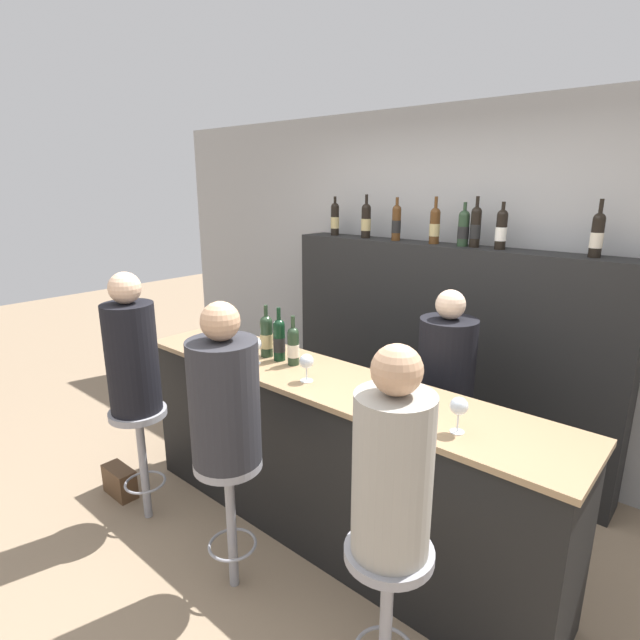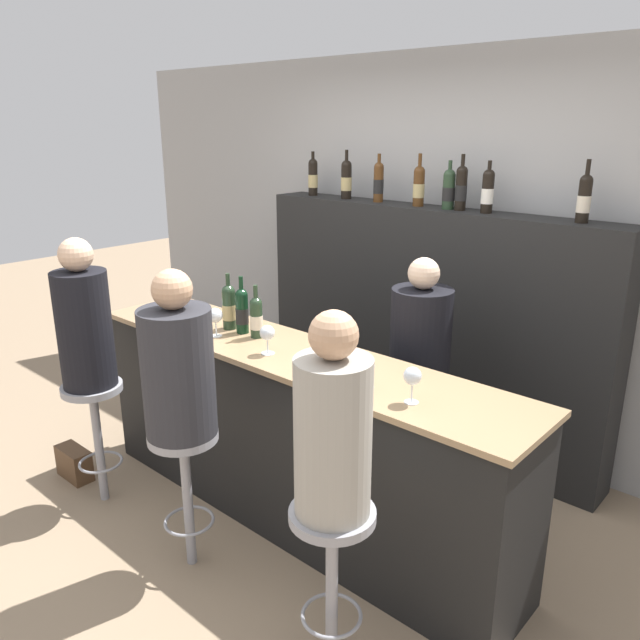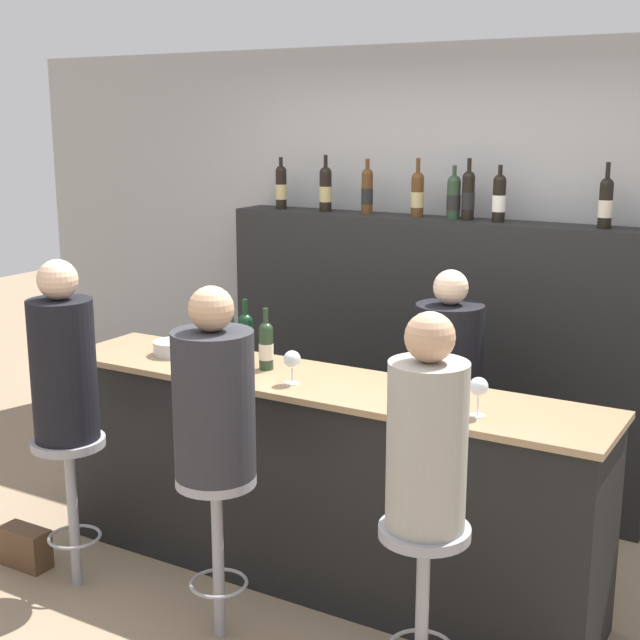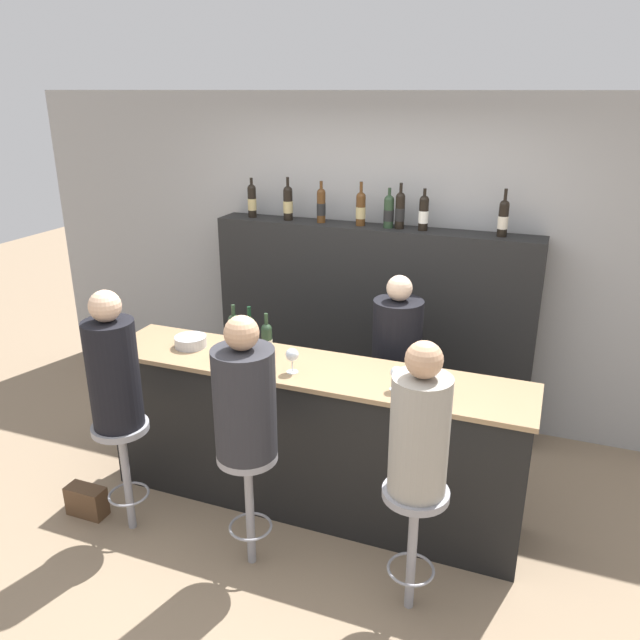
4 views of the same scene
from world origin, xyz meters
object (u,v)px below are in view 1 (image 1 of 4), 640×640
(wine_bottle_backbar_1, at_px, (366,220))
(bartender, at_px, (443,416))
(wine_bottle_backbar_7, at_px, (597,235))
(wine_bottle_backbar_5, at_px, (476,227))
(wine_bottle_counter_0, at_px, (266,336))
(bar_stool_right, at_px, (387,587))
(handbag, at_px, (120,481))
(guest_seated_right, at_px, (393,465))
(wine_bottle_backbar_0, at_px, (335,219))
(metal_bowl, at_px, (231,341))
(bar_stool_middle, at_px, (230,490))
(wine_glass_1, at_px, (306,362))
(guest_seated_left, at_px, (131,352))
(bar_stool_left, at_px, (140,436))
(guest_seated_middle, at_px, (224,396))
(wine_bottle_backbar_4, at_px, (464,228))
(wine_bottle_backbar_3, at_px, (435,225))
(wine_bottle_counter_2, at_px, (293,345))
(wine_bottle_backbar_2, at_px, (396,222))
(wine_glass_2, at_px, (409,396))
(wine_bottle_counter_1, at_px, (279,339))
(wine_bottle_backbar_6, at_px, (501,229))
(wine_glass_0, at_px, (255,345))
(wine_glass_3, at_px, (459,407))

(wine_bottle_backbar_1, xyz_separation_m, bartender, (1.10, -0.67, -1.09))
(wine_bottle_backbar_7, bearing_deg, wine_bottle_backbar_5, 180.00)
(wine_bottle_counter_0, height_order, bar_stool_right, wine_bottle_counter_0)
(handbag, bearing_deg, guest_seated_right, 0.00)
(wine_bottle_backbar_0, height_order, metal_bowl, wine_bottle_backbar_0)
(bar_stool_middle, bearing_deg, metal_bowl, 138.87)
(wine_glass_1, distance_m, guest_seated_left, 1.04)
(bar_stool_left, bearing_deg, guest_seated_middle, 0.00)
(wine_bottle_backbar_4, height_order, guest_seated_middle, wine_bottle_backbar_4)
(wine_bottle_counter_0, xyz_separation_m, wine_bottle_backbar_3, (0.43, 1.26, 0.62))
(wine_bottle_counter_0, distance_m, bar_stool_right, 1.62)
(wine_bottle_counter_0, xyz_separation_m, wine_bottle_backbar_4, (0.66, 1.26, 0.61))
(wine_bottle_backbar_3, distance_m, wine_bottle_backbar_4, 0.22)
(wine_bottle_counter_2, bearing_deg, wine_bottle_backbar_7, 45.12)
(wine_bottle_counter_0, distance_m, metal_bowl, 0.34)
(wine_bottle_counter_2, xyz_separation_m, wine_bottle_backbar_4, (0.42, 1.26, 0.63))
(wine_bottle_backbar_2, xyz_separation_m, wine_bottle_backbar_7, (1.37, 0.00, -0.00))
(wine_bottle_counter_0, height_order, wine_bottle_backbar_7, wine_bottle_backbar_7)
(wine_bottle_counter_0, distance_m, guest_seated_right, 1.51)
(wine_bottle_backbar_1, distance_m, guest_seated_right, 2.55)
(wine_glass_2, relative_size, bar_stool_left, 0.19)
(wine_bottle_counter_1, height_order, wine_bottle_backbar_0, wine_bottle_backbar_0)
(wine_bottle_backbar_7, distance_m, wine_glass_2, 1.59)
(guest_seated_middle, height_order, handbag, guest_seated_middle)
(bar_stool_left, xyz_separation_m, bartender, (1.35, 1.26, 0.10))
(wine_bottle_backbar_6, height_order, wine_glass_1, wine_bottle_backbar_6)
(wine_bottle_backbar_0, relative_size, wine_bottle_backbar_5, 0.94)
(wine_bottle_counter_1, xyz_separation_m, guest_seated_middle, (0.31, -0.67, -0.06))
(bartender, bearing_deg, wine_bottle_backbar_7, 50.17)
(metal_bowl, distance_m, guest_seated_middle, 0.99)
(wine_bottle_counter_1, relative_size, wine_glass_2, 2.31)
(wine_bottle_backbar_4, distance_m, bartender, 1.30)
(wine_bottle_backbar_6, bearing_deg, wine_glass_1, -107.92)
(wine_bottle_counter_1, xyz_separation_m, wine_bottle_backbar_2, (-0.00, 1.26, 0.63))
(metal_bowl, relative_size, guest_seated_middle, 0.26)
(wine_bottle_backbar_4, xyz_separation_m, wine_bottle_backbar_5, (0.09, 0.00, 0.01))
(bar_stool_right, distance_m, guest_seated_right, 0.52)
(wine_bottle_backbar_6, relative_size, guest_seated_left, 0.37)
(wine_bottle_backbar_7, bearing_deg, bar_stool_left, -134.79)
(wine_bottle_counter_0, height_order, metal_bowl, wine_bottle_counter_0)
(wine_glass_0, bearing_deg, wine_bottle_backbar_7, 44.29)
(wine_bottle_counter_2, bearing_deg, bartender, 40.28)
(wine_glass_3, distance_m, bar_stool_right, 0.76)
(wine_bottle_backbar_7, distance_m, bar_stool_left, 2.97)
(wine_bottle_counter_1, bearing_deg, bar_stool_middle, -65.23)
(metal_bowl, bearing_deg, wine_glass_3, -4.23)
(wine_bottle_backbar_5, xyz_separation_m, bar_stool_right, (0.62, -1.93, -1.20))
(wine_glass_1, xyz_separation_m, guest_seated_right, (0.89, -0.53, -0.02))
(wine_bottle_backbar_2, distance_m, guest_seated_left, 2.11)
(wine_glass_0, bearing_deg, wine_glass_2, -0.00)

